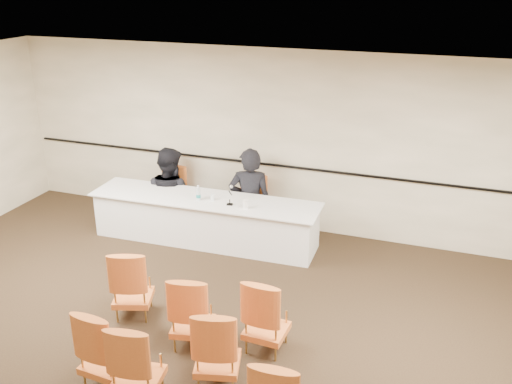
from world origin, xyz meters
TOP-DOWN VIEW (x-y plane):
  - floor at (0.00, 0.00)m, footprint 10.00×10.00m
  - ceiling at (0.00, 0.00)m, footprint 10.00×10.00m
  - wall_back at (0.00, 4.00)m, footprint 10.00×0.04m
  - wall_rail at (0.00, 3.96)m, footprint 9.80×0.04m
  - panel_table at (-1.12, 3.01)m, footprint 3.74×0.98m
  - panelist_main at (-0.56, 3.59)m, footprint 0.81×0.64m
  - panelist_main_chair at (-0.56, 3.59)m, footprint 0.52×0.52m
  - panelist_second at (-2.02, 3.54)m, footprint 1.07×0.93m
  - panelist_second_chair at (-2.02, 3.54)m, footprint 0.52×0.52m
  - papers at (-0.79, 3.01)m, footprint 0.35×0.30m
  - microphone at (-0.64, 2.91)m, footprint 0.14×0.21m
  - water_bottle at (-1.17, 2.92)m, footprint 0.10×0.10m
  - drinking_glass at (-0.96, 2.99)m, footprint 0.06×0.06m
  - coffee_cup at (-0.36, 2.86)m, footprint 0.11×0.11m
  - aud_chair_front_left at (-1.09, 0.77)m, footprint 0.64×0.64m
  - aud_chair_front_mid at (-0.11, 0.47)m, footprint 0.59×0.59m
  - aud_chair_front_right at (0.73, 0.69)m, footprint 0.52×0.52m
  - aud_chair_back_left at (-0.66, -0.45)m, footprint 0.54×0.54m
  - aud_chair_back_mid at (-0.24, -0.54)m, footprint 0.57×0.57m
  - aud_chair_extra at (0.43, -0.05)m, footprint 0.61×0.61m

SIDE VIEW (x-z plane):
  - floor at x=0.00m, z-range 0.00..0.00m
  - panel_table at x=-1.12m, z-range 0.00..0.74m
  - panelist_second at x=-2.02m, z-range -0.56..1.34m
  - panelist_main_chair at x=-0.56m, z-range 0.00..0.95m
  - panelist_second_chair at x=-2.02m, z-range 0.00..0.95m
  - aud_chair_front_left at x=-1.09m, z-range 0.00..0.95m
  - aud_chair_front_mid at x=-0.11m, z-range 0.00..0.95m
  - aud_chair_front_right at x=0.73m, z-range 0.00..0.95m
  - aud_chair_back_left at x=-0.66m, z-range 0.00..0.95m
  - aud_chair_back_mid at x=-0.24m, z-range 0.00..0.95m
  - aud_chair_extra at x=0.43m, z-range 0.00..0.95m
  - panelist_main at x=-0.56m, z-range -0.49..1.47m
  - papers at x=-0.79m, z-range 0.74..0.75m
  - drinking_glass at x=-0.96m, z-range 0.74..0.84m
  - coffee_cup at x=-0.36m, z-range 0.74..0.88m
  - water_bottle at x=-1.17m, z-range 0.74..0.99m
  - microphone at x=-0.64m, z-range 0.74..1.02m
  - wall_rail at x=0.00m, z-range 1.09..1.11m
  - wall_back at x=0.00m, z-range 0.00..3.00m
  - ceiling at x=0.00m, z-range 3.00..3.00m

